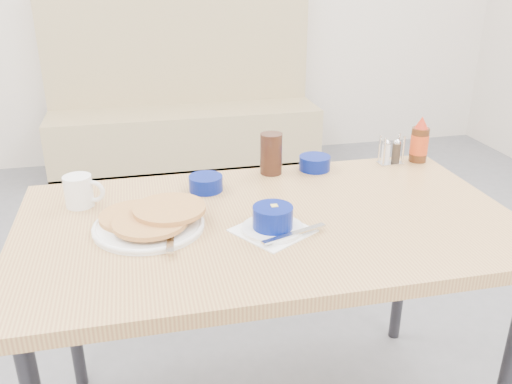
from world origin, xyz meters
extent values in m
cube|color=tan|center=(0.00, 2.72, 0.23)|extent=(1.90, 0.55, 0.45)
cube|color=tan|center=(0.00, 2.94, 0.72)|extent=(1.90, 0.12, 1.00)
cube|color=#2D2D33|center=(0.00, 2.72, 0.04)|extent=(1.90, 0.55, 0.08)
cube|color=tan|center=(0.00, 0.25, 0.74)|extent=(1.40, 0.80, 0.04)
cylinder|color=#2D2D33|center=(0.62, -0.07, 0.36)|extent=(0.04, 0.04, 0.72)
cylinder|color=#2D2D33|center=(-0.62, 0.57, 0.36)|extent=(0.04, 0.04, 0.72)
cylinder|color=#2D2D33|center=(0.62, 0.57, 0.36)|extent=(0.04, 0.04, 0.72)
cylinder|color=white|center=(-0.33, 0.26, 0.77)|extent=(0.30, 0.30, 0.01)
cylinder|color=tan|center=(-0.37, 0.30, 0.78)|extent=(0.20, 0.20, 0.01)
cylinder|color=tan|center=(-0.33, 0.23, 0.79)|extent=(0.20, 0.20, 0.01)
cylinder|color=tan|center=(-0.27, 0.27, 0.81)|extent=(0.20, 0.20, 0.01)
cube|color=silver|center=(-0.28, 0.15, 0.78)|extent=(0.03, 0.13, 0.01)
cylinder|color=white|center=(-0.53, 0.46, 0.81)|extent=(0.08, 0.08, 0.09)
cylinder|color=black|center=(-0.53, 0.46, 0.85)|extent=(0.07, 0.07, 0.00)
torus|color=white|center=(-0.48, 0.44, 0.81)|extent=(0.07, 0.03, 0.07)
cube|color=white|center=(-0.01, 0.17, 0.76)|extent=(0.24, 0.24, 0.00)
cylinder|color=white|center=(-0.01, 0.17, 0.77)|extent=(0.17, 0.17, 0.01)
cylinder|color=navy|center=(-0.01, 0.17, 0.80)|extent=(0.11, 0.11, 0.06)
cylinder|color=white|center=(-0.01, 0.17, 0.83)|extent=(0.10, 0.10, 0.01)
cube|color=#F4DB60|center=(0.00, 0.18, 0.83)|extent=(0.02, 0.02, 0.01)
cube|color=silver|center=(0.03, 0.12, 0.78)|extent=(0.19, 0.08, 0.00)
cylinder|color=navy|center=(-0.15, 0.49, 0.78)|extent=(0.11, 0.11, 0.05)
cylinder|color=navy|center=(0.25, 0.59, 0.78)|extent=(0.11, 0.11, 0.05)
cylinder|color=black|center=(0.09, 0.59, 0.83)|extent=(0.09, 0.09, 0.14)
cube|color=silver|center=(0.53, 0.59, 0.76)|extent=(0.09, 0.05, 0.00)
cylinder|color=silver|center=(0.50, 0.57, 0.81)|extent=(0.01, 0.01, 0.10)
cylinder|color=silver|center=(0.57, 0.57, 0.81)|extent=(0.01, 0.01, 0.10)
cylinder|color=silver|center=(0.50, 0.61, 0.81)|extent=(0.01, 0.01, 0.10)
cylinder|color=silver|center=(0.57, 0.61, 0.81)|extent=(0.01, 0.01, 0.10)
cylinder|color=silver|center=(0.51, 0.59, 0.80)|extent=(0.03, 0.03, 0.07)
cylinder|color=#3F3326|center=(0.55, 0.59, 0.80)|extent=(0.03, 0.03, 0.07)
cylinder|color=#47230F|center=(0.64, 0.59, 0.82)|extent=(0.06, 0.06, 0.12)
cylinder|color=orange|center=(0.64, 0.59, 0.82)|extent=(0.06, 0.06, 0.07)
cone|color=red|center=(0.64, 0.59, 0.90)|extent=(0.05, 0.05, 0.04)
camera|label=1|loc=(-0.34, -1.08, 1.43)|focal=38.00mm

